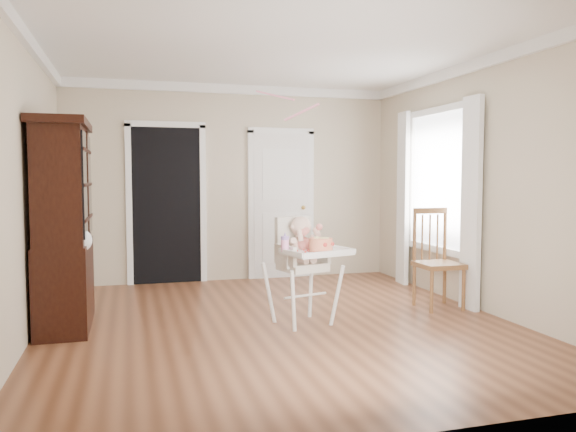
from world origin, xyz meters
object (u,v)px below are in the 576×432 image
object	(u,v)px
sippy_cup	(285,243)
dining_chair	(437,262)
high_chair	(303,257)
cake	(321,245)
china_cabinet	(64,225)

from	to	relation	value
sippy_cup	dining_chair	xyz separation A→B (m)	(1.86, 0.43, -0.31)
sippy_cup	high_chair	bearing A→B (deg)	36.47
cake	sippy_cup	xyz separation A→B (m)	(-0.32, 0.09, 0.01)
high_chair	dining_chair	world-z (taller)	dining_chair
cake	dining_chair	size ratio (longest dim) A/B	0.26
high_chair	china_cabinet	xyz separation A→B (m)	(-2.22, 0.50, 0.33)
high_chair	dining_chair	xyz separation A→B (m)	(1.63, 0.26, -0.15)
cake	sippy_cup	size ratio (longest dim) A/B	1.52
china_cabinet	cake	bearing A→B (deg)	-18.26
cake	dining_chair	xyz separation A→B (m)	(1.54, 0.52, -0.30)
high_chair	china_cabinet	size ratio (longest dim) A/B	0.54
cake	dining_chair	world-z (taller)	dining_chair
high_chair	cake	xyz separation A→B (m)	(0.09, -0.26, 0.15)
dining_chair	cake	bearing A→B (deg)	-160.69
cake	sippy_cup	bearing A→B (deg)	164.08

